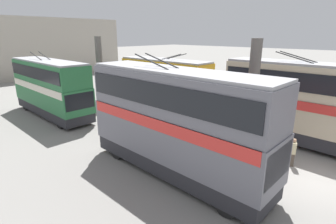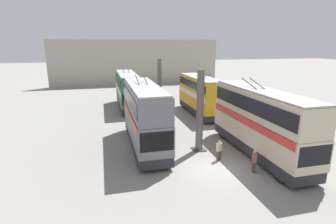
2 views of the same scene
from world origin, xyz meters
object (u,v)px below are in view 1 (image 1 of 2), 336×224
object	(u,v)px
bus_left_near	(315,101)
bus_left_far	(164,81)
person_aisle_foreground	(293,152)
bus_right_near	(175,117)
oil_drum	(111,115)
person_by_right_row	(227,155)
bus_right_mid	(50,85)
person_aisle_midway	(109,105)

from	to	relation	value
bus_left_near	bus_left_far	distance (m)	12.99
person_aisle_foreground	bus_right_near	bearing A→B (deg)	25.56
person_aisle_foreground	oil_drum	distance (m)	13.91
bus_right_near	person_by_right_row	bearing A→B (deg)	-134.57
bus_right_near	oil_drum	bearing A→B (deg)	-15.80
bus_left_far	person_by_right_row	bearing A→B (deg)	149.16
bus_left_near	person_by_right_row	size ratio (longest dim) A/B	6.19
bus_left_far	person_aisle_foreground	xyz separation A→B (m)	(-13.20, 3.47, -1.83)
bus_left_near	bus_right_mid	world-z (taller)	bus_left_near
bus_left_near	person_aisle_midway	world-z (taller)	bus_left_near
person_aisle_midway	oil_drum	world-z (taller)	person_aisle_midway
bus_right_mid	person_aisle_foreground	xyz separation A→B (m)	(-18.56, -5.02, -1.90)
person_by_right_row	oil_drum	bearing A→B (deg)	35.69
bus_left_near	person_by_right_row	xyz separation A→B (m)	(1.96, 6.58, -2.01)
bus_left_far	person_aisle_midway	size ratio (longest dim) A/B	5.75
bus_right_mid	oil_drum	bearing A→B (deg)	-150.53
bus_left_near	person_aisle_midway	xyz separation A→B (m)	(14.98, 4.95, -2.09)
bus_right_mid	person_by_right_row	xyz separation A→B (m)	(-16.39, -1.90, -1.75)
bus_left_far	person_aisle_midway	bearing A→B (deg)	68.03
bus_left_far	oil_drum	distance (m)	6.19
person_aisle_midway	oil_drum	xyz separation A→B (m)	(-1.48, 0.80, -0.47)
person_by_right_row	oil_drum	world-z (taller)	person_by_right_row
bus_left_near	bus_right_near	world-z (taller)	bus_right_near
person_aisle_foreground	oil_drum	world-z (taller)	person_aisle_foreground
bus_left_far	bus_right_mid	world-z (taller)	bus_right_mid
bus_right_near	person_aisle_midway	world-z (taller)	bus_right_near
bus_right_near	bus_right_mid	xyz separation A→B (m)	(14.51, 0.00, -0.31)
bus_left_far	person_by_right_row	xyz separation A→B (m)	(-11.03, 6.58, -1.69)
person_by_right_row	bus_left_far	bearing A→B (deg)	8.98
bus_left_near	bus_right_near	size ratio (longest dim) A/B	1.11
oil_drum	bus_left_near	bearing A→B (deg)	-156.94
person_aisle_foreground	bus_right_mid	bearing A→B (deg)	-10.41
person_aisle_foreground	person_aisle_midway	bearing A→B (deg)	-19.99
bus_left_far	person_by_right_row	world-z (taller)	bus_left_far
bus_right_near	person_aisle_foreground	xyz separation A→B (m)	(-4.05, -5.02, -2.21)
bus_left_near	person_aisle_foreground	distance (m)	4.09
bus_right_near	person_aisle_foreground	size ratio (longest dim) A/B	6.45
person_aisle_midway	person_aisle_foreground	distance (m)	15.27
bus_right_mid	person_aisle_midway	bearing A→B (deg)	-133.55
bus_left_near	bus_right_mid	bearing A→B (deg)	24.82
bus_right_near	oil_drum	xyz separation A→B (m)	(9.67, -2.74, -2.61)
bus_left_far	bus_left_near	bearing A→B (deg)	-180.00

